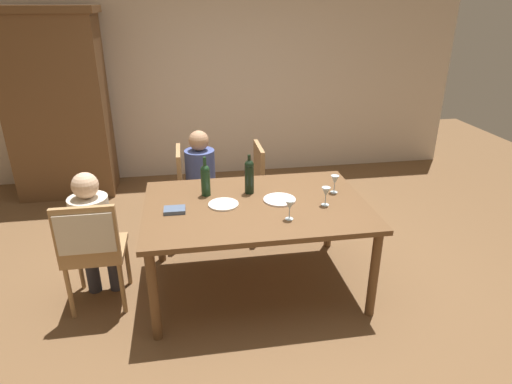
# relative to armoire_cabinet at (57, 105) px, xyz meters

# --- Properties ---
(ground_plane) EXTENTS (10.00, 10.00, 0.00)m
(ground_plane) POSITION_rel_armoire_cabinet_xyz_m (1.97, -2.34, -1.10)
(ground_plane) COLOR brown
(rear_room_partition) EXTENTS (6.40, 0.12, 2.70)m
(rear_room_partition) POSITION_rel_armoire_cabinet_xyz_m (1.97, 0.45, 0.25)
(rear_room_partition) COLOR beige
(rear_room_partition) RESTS_ON ground_plane
(armoire_cabinet) EXTENTS (1.18, 0.62, 2.18)m
(armoire_cabinet) POSITION_rel_armoire_cabinet_xyz_m (0.00, 0.00, 0.00)
(armoire_cabinet) COLOR brown
(armoire_cabinet) RESTS_ON ground_plane
(dining_table) EXTENTS (1.74, 1.18, 0.76)m
(dining_table) POSITION_rel_armoire_cabinet_xyz_m (1.97, -2.34, -0.41)
(dining_table) COLOR brown
(dining_table) RESTS_ON ground_plane
(chair_left_end) EXTENTS (0.44, 0.46, 0.92)m
(chair_left_end) POSITION_rel_armoire_cabinet_xyz_m (0.72, -2.47, -0.50)
(chair_left_end) COLOR #A87F51
(chair_left_end) RESTS_ON ground_plane
(chair_far_left) EXTENTS (0.44, 0.44, 0.92)m
(chair_far_left) POSITION_rel_armoire_cabinet_xyz_m (1.49, -1.37, -0.56)
(chair_far_left) COLOR #A87F51
(chair_far_left) RESTS_ON ground_plane
(chair_far_right) EXTENTS (0.44, 0.44, 0.92)m
(chair_far_right) POSITION_rel_armoire_cabinet_xyz_m (2.27, -1.37, -0.56)
(chair_far_right) COLOR #A87F51
(chair_far_right) RESTS_ON ground_plane
(person_woman_host) EXTENTS (0.29, 0.33, 1.09)m
(person_woman_host) POSITION_rel_armoire_cabinet_xyz_m (0.72, -2.32, -0.46)
(person_woman_host) COLOR #33333D
(person_woman_host) RESTS_ON ground_plane
(person_man_bearded) EXTENTS (0.33, 0.29, 1.10)m
(person_man_bearded) POSITION_rel_armoire_cabinet_xyz_m (1.60, -1.37, -0.46)
(person_man_bearded) COLOR #33333D
(person_man_bearded) RESTS_ON ground_plane
(wine_bottle_tall_green) EXTENTS (0.08, 0.08, 0.33)m
(wine_bottle_tall_green) POSITION_rel_armoire_cabinet_xyz_m (1.59, -2.11, -0.20)
(wine_bottle_tall_green) COLOR #19381E
(wine_bottle_tall_green) RESTS_ON dining_table
(wine_bottle_dark_red) EXTENTS (0.08, 0.08, 0.33)m
(wine_bottle_dark_red) POSITION_rel_armoire_cabinet_xyz_m (1.95, -2.12, -0.19)
(wine_bottle_dark_red) COLOR black
(wine_bottle_dark_red) RESTS_ON dining_table
(wine_glass_near_left) EXTENTS (0.07, 0.07, 0.15)m
(wine_glass_near_left) POSITION_rel_armoire_cabinet_xyz_m (2.65, -2.23, -0.23)
(wine_glass_near_left) COLOR silver
(wine_glass_near_left) RESTS_ON dining_table
(wine_glass_centre) EXTENTS (0.07, 0.07, 0.15)m
(wine_glass_centre) POSITION_rel_armoire_cabinet_xyz_m (2.50, -2.45, -0.23)
(wine_glass_centre) COLOR silver
(wine_glass_centre) RESTS_ON dining_table
(wine_glass_near_right) EXTENTS (0.07, 0.07, 0.15)m
(wine_glass_near_right) POSITION_rel_armoire_cabinet_xyz_m (2.17, -2.64, -0.23)
(wine_glass_near_right) COLOR silver
(wine_glass_near_right) RESTS_ON dining_table
(dinner_plate_host) EXTENTS (0.24, 0.24, 0.01)m
(dinner_plate_host) POSITION_rel_armoire_cabinet_xyz_m (1.71, -2.33, -0.33)
(dinner_plate_host) COLOR white
(dinner_plate_host) RESTS_ON dining_table
(dinner_plate_guest_left) EXTENTS (0.26, 0.26, 0.01)m
(dinner_plate_guest_left) POSITION_rel_armoire_cabinet_xyz_m (2.16, -2.31, -0.33)
(dinner_plate_guest_left) COLOR white
(dinner_plate_guest_left) RESTS_ON dining_table
(folded_napkin) EXTENTS (0.16, 0.12, 0.03)m
(folded_napkin) POSITION_rel_armoire_cabinet_xyz_m (1.34, -2.38, -0.32)
(folded_napkin) COLOR #4C5B75
(folded_napkin) RESTS_ON dining_table
(handbag) EXTENTS (0.17, 0.30, 0.22)m
(handbag) POSITION_rel_armoire_cabinet_xyz_m (2.71, -1.37, -0.99)
(handbag) COLOR brown
(handbag) RESTS_ON ground_plane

